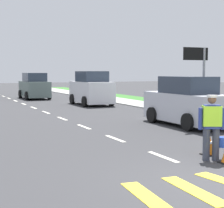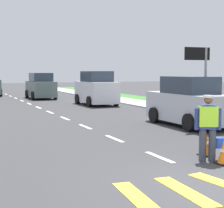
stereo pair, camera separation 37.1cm
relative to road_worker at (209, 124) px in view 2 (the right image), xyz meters
The scene contains 10 objects.
ground_plane 19.16m from the road_worker, 92.81° to the left, with size 96.00×96.00×0.00m, color #333335.
sidewalk_right 10.29m from the road_worker, 52.35° to the left, with size 2.40×72.00×0.14m, color #9E9E99.
lane_center_line 23.35m from the road_worker, 92.30° to the left, with size 0.14×46.40×0.01m.
road_worker is the anchor object (origin of this frame).
lane_direction_sign 5.83m from the road_worker, 56.32° to the left, with size 1.16×0.11×3.20m.
traffic_cone_near 0.78m from the road_worker, 71.16° to the right, with size 0.36×0.36×0.59m.
traffic_cone_far 0.88m from the road_worker, 57.47° to the left, with size 0.36×0.36×0.61m.
car_parked_far 16.53m from the road_worker, 79.22° to the left, with size 2.08×3.97×2.27m.
car_outgoing_far 23.60m from the road_worker, 87.73° to the left, with size 2.03×4.16×2.13m.
car_parked_curbside 6.32m from the road_worker, 60.45° to the left, with size 1.87×4.30×2.05m.
Camera 2 is at (-5.02, -5.92, 2.27)m, focal length 61.17 mm.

